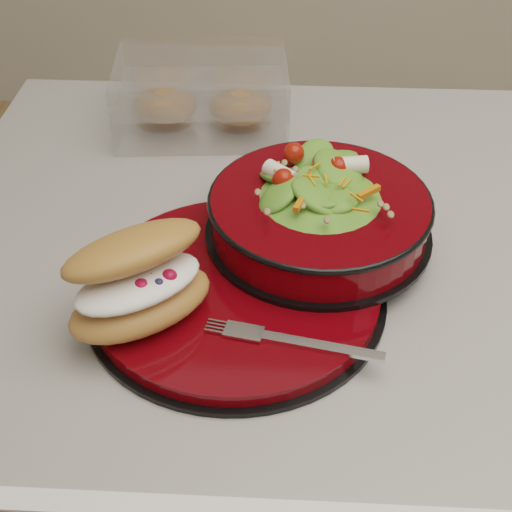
{
  "coord_description": "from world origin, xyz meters",
  "views": [
    {
      "loc": [
        -0.2,
        -0.66,
        1.4
      ],
      "look_at": [
        -0.23,
        -0.1,
        0.94
      ],
      "focal_mm": 50.0,
      "sensor_mm": 36.0,
      "label": 1
    }
  ],
  "objects_px": {
    "dinner_plate": "(236,290)",
    "pastry_box": "(202,96)",
    "island_counter": "(409,462)",
    "salad_bowl": "(320,207)",
    "fork": "(297,342)",
    "croissant": "(140,281)"
  },
  "relations": [
    {
      "from": "dinner_plate",
      "to": "pastry_box",
      "type": "height_order",
      "value": "pastry_box"
    },
    {
      "from": "island_counter",
      "to": "salad_bowl",
      "type": "relative_size",
      "value": 4.98
    },
    {
      "from": "salad_bowl",
      "to": "pastry_box",
      "type": "xyz_separation_m",
      "value": [
        -0.16,
        0.27,
        -0.01
      ]
    },
    {
      "from": "island_counter",
      "to": "fork",
      "type": "distance_m",
      "value": 0.54
    },
    {
      "from": "dinner_plate",
      "to": "salad_bowl",
      "type": "height_order",
      "value": "salad_bowl"
    },
    {
      "from": "dinner_plate",
      "to": "fork",
      "type": "distance_m",
      "value": 0.1
    },
    {
      "from": "dinner_plate",
      "to": "salad_bowl",
      "type": "distance_m",
      "value": 0.13
    },
    {
      "from": "dinner_plate",
      "to": "croissant",
      "type": "xyz_separation_m",
      "value": [
        -0.09,
        -0.05,
        0.05
      ]
    },
    {
      "from": "fork",
      "to": "pastry_box",
      "type": "relative_size",
      "value": 0.62
    },
    {
      "from": "pastry_box",
      "to": "fork",
      "type": "bearing_deg",
      "value": -77.48
    },
    {
      "from": "salad_bowl",
      "to": "croissant",
      "type": "relative_size",
      "value": 1.53
    },
    {
      "from": "salad_bowl",
      "to": "pastry_box",
      "type": "distance_m",
      "value": 0.32
    },
    {
      "from": "salad_bowl",
      "to": "croissant",
      "type": "distance_m",
      "value": 0.22
    },
    {
      "from": "croissant",
      "to": "fork",
      "type": "relative_size",
      "value": 1.07
    },
    {
      "from": "croissant",
      "to": "fork",
      "type": "distance_m",
      "value": 0.16
    },
    {
      "from": "salad_bowl",
      "to": "fork",
      "type": "xyz_separation_m",
      "value": [
        -0.02,
        -0.17,
        -0.04
      ]
    },
    {
      "from": "dinner_plate",
      "to": "croissant",
      "type": "height_order",
      "value": "croissant"
    },
    {
      "from": "croissant",
      "to": "pastry_box",
      "type": "xyz_separation_m",
      "value": [
        0.01,
        0.41,
        -0.02
      ]
    },
    {
      "from": "dinner_plate",
      "to": "salad_bowl",
      "type": "bearing_deg",
      "value": 45.62
    },
    {
      "from": "croissant",
      "to": "fork",
      "type": "xyz_separation_m",
      "value": [
        0.15,
        -0.03,
        -0.04
      ]
    },
    {
      "from": "dinner_plate",
      "to": "pastry_box",
      "type": "xyz_separation_m",
      "value": [
        -0.07,
        0.36,
        0.03
      ]
    },
    {
      "from": "dinner_plate",
      "to": "pastry_box",
      "type": "distance_m",
      "value": 0.37
    }
  ]
}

